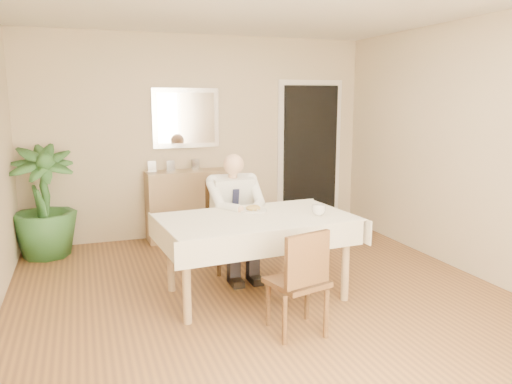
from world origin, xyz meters
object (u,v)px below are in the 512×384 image
object	(u,v)px
chair_far	(229,219)
potted_palm	(43,202)
seated_man	(237,209)
sideboard	(191,205)
chair_near	(301,277)
dining_table	(256,226)
coffee_mug	(319,210)

from	to	relation	value
chair_far	potted_palm	distance (m)	2.16
seated_man	sideboard	bearing A→B (deg)	95.97
chair_near	seated_man	size ratio (longest dim) A/B	0.68
chair_far	seated_man	distance (m)	0.34
chair_far	chair_near	world-z (taller)	chair_far
seated_man	dining_table	bearing A→B (deg)	-90.00
chair_far	seated_man	size ratio (longest dim) A/B	0.75
dining_table	coffee_mug	size ratio (longest dim) A/B	14.35
seated_man	sideboard	xyz separation A→B (m)	(-0.16, 1.51, -0.25)
potted_palm	seated_man	bearing A→B (deg)	-34.75
seated_man	sideboard	distance (m)	1.54
potted_palm	chair_far	bearing A→B (deg)	-28.38
chair_near	dining_table	bearing A→B (deg)	78.58
dining_table	chair_far	distance (m)	0.90
dining_table	potted_palm	xyz separation A→B (m)	(-1.90, 1.91, -0.03)
dining_table	chair_near	xyz separation A→B (m)	(0.06, -0.86, -0.20)
coffee_mug	chair_near	bearing A→B (deg)	-124.58
sideboard	chair_near	bearing A→B (deg)	-87.92
sideboard	coffee_mug	bearing A→B (deg)	-74.48
sideboard	potted_palm	xyz separation A→B (m)	(-1.74, -0.20, 0.20)
chair_near	coffee_mug	xyz separation A→B (m)	(0.50, 0.72, 0.33)
seated_man	sideboard	size ratio (longest dim) A/B	1.12
chair_near	chair_far	bearing A→B (deg)	76.64
coffee_mug	potted_palm	world-z (taller)	potted_palm
dining_table	seated_man	distance (m)	0.59
chair_near	coffee_mug	distance (m)	0.94
dining_table	chair_far	world-z (taller)	chair_far
dining_table	sideboard	bearing A→B (deg)	89.62
sideboard	dining_table	bearing A→B (deg)	-87.79
chair_far	sideboard	world-z (taller)	chair_far
chair_far	dining_table	bearing A→B (deg)	-83.58
chair_near	potted_palm	world-z (taller)	potted_palm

